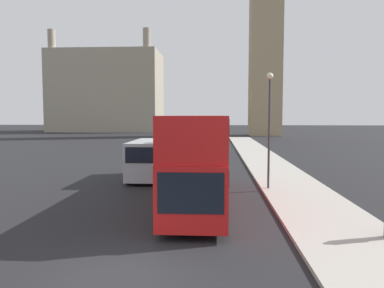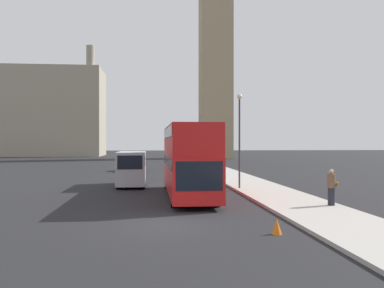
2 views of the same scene
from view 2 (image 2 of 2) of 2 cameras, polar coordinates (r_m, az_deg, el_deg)
The scene contains 9 objects.
ground_plane at distance 17.12m, azimuth -3.56°, elevation -10.65°, with size 300.00×300.00×0.00m, color black.
sidewalk_strip at distance 18.66m, azimuth 18.43°, elevation -9.52°, with size 3.79×120.00×0.15m.
building_block_distant at distance 106.75m, azimuth -19.12°, elevation 3.98°, with size 27.31×15.10×24.80m.
red_double_decker_bus at distance 25.28m, azimuth -0.51°, elevation -1.79°, with size 2.49×11.52×4.17m.
white_van at distance 31.63m, azimuth -8.06°, elevation -3.16°, with size 2.00×5.49×2.53m.
pedestrian at distance 22.03m, azimuth 18.10°, elevation -5.51°, with size 0.55×0.39×1.76m.
street_lamp at distance 28.93m, azimuth 6.34°, elevation 2.27°, with size 0.36×0.36×6.34m.
parked_sedan at distance 48.56m, azimuth -7.86°, elevation -2.73°, with size 1.73×4.52×1.60m.
traffic_cone at distance 15.56m, azimuth 11.24°, elevation -10.73°, with size 0.36×0.36×0.55m.
Camera 2 is at (-0.59, -16.80, 3.24)m, focal length 40.00 mm.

